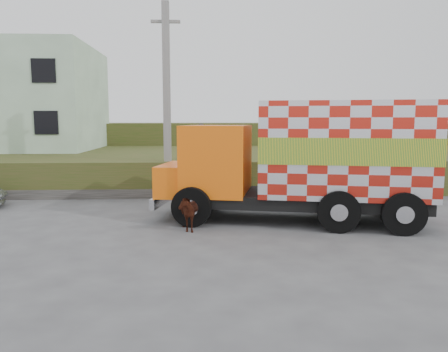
{
  "coord_description": "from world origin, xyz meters",
  "views": [
    {
      "loc": [
        0.48,
        -13.86,
        3.21
      ],
      "look_at": [
        1.21,
        1.09,
        1.3
      ],
      "focal_mm": 35.0,
      "sensor_mm": 36.0,
      "label": 1
    }
  ],
  "objects": [
    {
      "name": "cow",
      "position": [
        -0.08,
        -1.22,
        0.53
      ],
      "size": [
        0.88,
        1.36,
        1.06
      ],
      "primitive_type": "imported",
      "rotation": [
        0.0,
        0.0,
        0.26
      ],
      "color": "black",
      "rests_on": "ground"
    },
    {
      "name": "utility_pole",
      "position": [
        -1.0,
        4.6,
        4.08
      ],
      "size": [
        1.2,
        0.3,
        8.0
      ],
      "color": "gray",
      "rests_on": "ground"
    },
    {
      "name": "embankment_far",
      "position": [
        0.0,
        22.0,
        1.5
      ],
      "size": [
        40.0,
        12.0,
        3.0
      ],
      "primitive_type": "cube",
      "color": "#324617",
      "rests_on": "ground"
    },
    {
      "name": "retaining_strip",
      "position": [
        -2.0,
        4.2,
        0.2
      ],
      "size": [
        16.0,
        0.5,
        0.4
      ],
      "primitive_type": "cube",
      "color": "#595651",
      "rests_on": "ground"
    },
    {
      "name": "building",
      "position": [
        -11.0,
        13.0,
        4.5
      ],
      "size": [
        10.0,
        8.0,
        6.0
      ],
      "primitive_type": "cube",
      "color": "silver",
      "rests_on": "embankment"
    },
    {
      "name": "embankment",
      "position": [
        0.0,
        10.0,
        0.75
      ],
      "size": [
        40.0,
        12.0,
        1.5
      ],
      "primitive_type": "cube",
      "color": "#324617",
      "rests_on": "ground"
    },
    {
      "name": "cargo_truck",
      "position": [
        3.75,
        -0.29,
        1.94
      ],
      "size": [
        8.83,
        4.41,
        3.77
      ],
      "rotation": [
        0.0,
        0.0,
        -0.21
      ],
      "color": "black",
      "rests_on": "ground"
    },
    {
      "name": "ground",
      "position": [
        0.0,
        0.0,
        0.0
      ],
      "size": [
        120.0,
        120.0,
        0.0
      ],
      "primitive_type": "plane",
      "color": "#474749",
      "rests_on": "ground"
    },
    {
      "name": "pedestrian",
      "position": [
        0.4,
        5.35,
        2.3
      ],
      "size": [
        0.6,
        0.41,
        1.59
      ],
      "primitive_type": "imported",
      "rotation": [
        0.0,
        0.0,
        3.2
      ],
      "color": "#292625",
      "rests_on": "embankment"
    }
  ]
}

